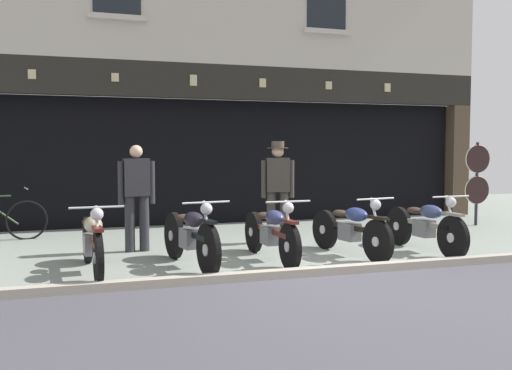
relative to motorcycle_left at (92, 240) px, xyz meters
name	(u,v)px	position (x,y,z in m)	size (l,w,h in m)	color
ground	(371,299)	(2.82, -2.03, -0.46)	(23.90, 22.00, 0.18)	gray
shop_facade	(207,142)	(2.82, 5.95, 1.32)	(12.20, 4.42, 6.46)	black
motorcycle_left	(92,240)	(0.00, 0.00, 0.00)	(0.62, 2.06, 0.91)	black
motorcycle_center_left	(190,235)	(1.25, -0.02, 0.01)	(0.62, 1.97, 0.93)	black
motorcycle_center	(271,231)	(2.41, 0.08, -0.01)	(0.62, 2.01, 0.90)	black
motorcycle_center_right	(351,228)	(3.64, 0.06, -0.01)	(0.62, 1.91, 0.90)	black
motorcycle_right	(425,225)	(4.87, 0.00, 0.00)	(0.62, 1.94, 0.90)	black
salesman_left	(137,193)	(0.70, 1.39, 0.48)	(0.56, 0.26, 1.63)	#2D2D33
shopkeeper_center	(278,186)	(3.05, 1.57, 0.52)	(0.55, 0.35, 1.70)	#38332D
tyre_sign_pole	(477,176)	(7.67, 2.30, 0.60)	(0.58, 0.06, 1.71)	#232328
advert_board_near	(90,144)	(0.09, 4.35, 1.25)	(0.67, 0.03, 1.00)	beige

